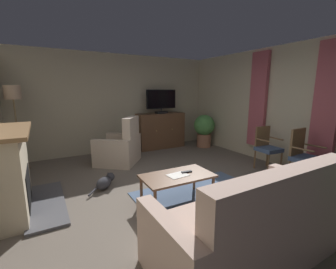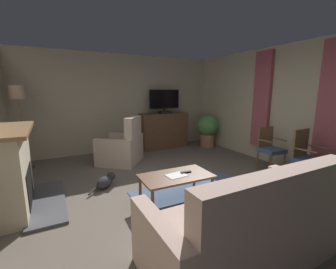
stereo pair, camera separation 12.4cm
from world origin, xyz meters
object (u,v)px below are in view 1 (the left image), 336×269
(coffee_table, at_px, (177,178))
(folded_newspaper, at_px, (178,175))
(side_chair_beside_plant, at_px, (304,155))
(television, at_px, (161,101))
(sofa_floral, at_px, (254,226))
(potted_plant_on_hearth_side, at_px, (204,129))
(cat, at_px, (105,182))
(fireplace, at_px, (9,174))
(side_chair_nearest_door, at_px, (267,146))
(potted_plant_small_fern_corner, at_px, (322,181))
(tv_remote, at_px, (187,172))
(tv_cabinet, at_px, (161,131))
(armchair_by_fireplace, at_px, (120,149))
(floor_lamp, at_px, (14,104))

(coffee_table, xyz_separation_m, folded_newspaper, (-0.00, -0.01, 0.05))
(folded_newspaper, bearing_deg, side_chair_beside_plant, -14.75)
(television, distance_m, coffee_table, 3.49)
(sofa_floral, relative_size, side_chair_beside_plant, 2.11)
(potted_plant_on_hearth_side, height_order, cat, potted_plant_on_hearth_side)
(television, distance_m, cat, 3.22)
(fireplace, xyz_separation_m, side_chair_nearest_door, (4.62, -0.58, -0.06))
(potted_plant_on_hearth_side, bearing_deg, side_chair_nearest_door, -92.07)
(potted_plant_small_fern_corner, bearing_deg, television, 94.37)
(fireplace, xyz_separation_m, cat, (1.32, 0.16, -0.46))
(tv_remote, xyz_separation_m, sofa_floral, (-0.12, -1.38, -0.11))
(folded_newspaper, relative_size, side_chair_nearest_door, 0.33)
(potted_plant_on_hearth_side, bearing_deg, coffee_table, -134.92)
(tv_cabinet, xyz_separation_m, side_chair_beside_plant, (1.10, -3.59, 0.03))
(side_chair_beside_plant, bearing_deg, fireplace, 163.26)
(folded_newspaper, bearing_deg, armchair_by_fireplace, 89.77)
(side_chair_nearest_door, relative_size, floor_lamp, 0.51)
(television, relative_size, floor_lamp, 0.52)
(fireplace, distance_m, television, 4.20)
(television, relative_size, coffee_table, 0.85)
(fireplace, bearing_deg, side_chair_beside_plant, -16.74)
(tv_cabinet, relative_size, side_chair_beside_plant, 1.43)
(fireplace, distance_m, side_chair_nearest_door, 4.66)
(tv_remote, height_order, armchair_by_fireplace, armchair_by_fireplace)
(sofa_floral, height_order, cat, sofa_floral)
(armchair_by_fireplace, distance_m, potted_plant_small_fern_corner, 3.91)
(fireplace, relative_size, side_chair_nearest_door, 1.66)
(side_chair_beside_plant, bearing_deg, folded_newspaper, 169.26)
(side_chair_nearest_door, bearing_deg, tv_remote, -172.42)
(television, distance_m, folded_newspaper, 3.49)
(television, bearing_deg, potted_plant_small_fern_corner, -85.63)
(coffee_table, relative_size, potted_plant_small_fern_corner, 1.48)
(side_chair_beside_plant, bearing_deg, sofa_floral, -159.92)
(armchair_by_fireplace, bearing_deg, tv_cabinet, 28.75)
(fireplace, xyz_separation_m, folded_newspaper, (2.15, -0.92, -0.12))
(tv_cabinet, distance_m, television, 0.90)
(cat, bearing_deg, armchair_by_fireplace, 60.99)
(armchair_by_fireplace, distance_m, floor_lamp, 2.34)
(tv_cabinet, bearing_deg, fireplace, -147.88)
(armchair_by_fireplace, relative_size, side_chair_beside_plant, 1.27)
(tv_remote, bearing_deg, side_chair_nearest_door, 13.00)
(television, bearing_deg, side_chair_beside_plant, -72.69)
(tv_remote, xyz_separation_m, potted_plant_on_hearth_side, (2.37, 2.54, 0.11))
(side_chair_beside_plant, distance_m, cat, 3.66)
(tv_remote, distance_m, side_chair_nearest_door, 2.31)
(fireplace, distance_m, floor_lamp, 2.14)
(folded_newspaper, height_order, floor_lamp, floor_lamp)
(armchair_by_fireplace, bearing_deg, potted_plant_on_hearth_side, 5.80)
(tv_remote, distance_m, armchair_by_fireplace, 2.29)
(tv_cabinet, bearing_deg, sofa_floral, -106.20)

